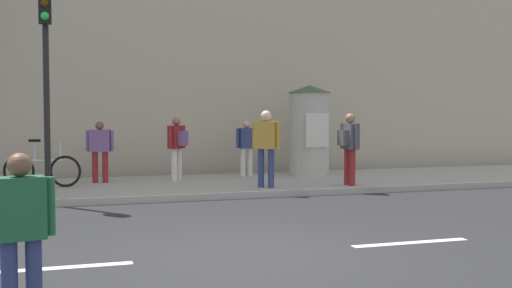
# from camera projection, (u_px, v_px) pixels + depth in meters

# --- Properties ---
(ground_plane) EXTENTS (80.00, 80.00, 0.00)m
(ground_plane) POSITION_uv_depth(u_px,v_px,m) (249.00, 254.00, 8.15)
(ground_plane) COLOR #232326
(sidewalk_curb) EXTENTS (36.00, 4.00, 0.15)m
(sidewalk_curb) POSITION_uv_depth(u_px,v_px,m) (164.00, 187.00, 14.81)
(sidewalk_curb) COLOR #9E9B93
(sidewalk_curb) RESTS_ON ground_plane
(lane_markings) EXTENTS (25.80, 0.16, 0.01)m
(lane_markings) POSITION_uv_depth(u_px,v_px,m) (249.00, 254.00, 8.15)
(lane_markings) COLOR silver
(lane_markings) RESTS_ON ground_plane
(traffic_light) EXTENTS (0.24, 0.45, 4.17)m
(traffic_light) POSITION_uv_depth(u_px,v_px,m) (46.00, 55.00, 12.21)
(traffic_light) COLOR black
(traffic_light) RESTS_ON sidewalk_curb
(poster_column) EXTENTS (1.18, 1.18, 2.43)m
(poster_column) POSITION_uv_depth(u_px,v_px,m) (309.00, 129.00, 16.90)
(poster_column) COLOR #B2ADA3
(poster_column) RESTS_ON sidewalk_curb
(pedestrian_in_red_top) EXTENTS (0.57, 0.32, 1.51)m
(pedestrian_in_red_top) POSITION_uv_depth(u_px,v_px,m) (21.00, 227.00, 5.38)
(pedestrian_in_red_top) COLOR navy
(pedestrian_in_red_top) RESTS_ON ground_plane
(pedestrian_in_light_jacket) EXTENTS (0.41, 0.65, 1.67)m
(pedestrian_in_light_jacket) POSITION_uv_depth(u_px,v_px,m) (349.00, 142.00, 14.48)
(pedestrian_in_light_jacket) COLOR maroon
(pedestrian_in_light_jacket) RESTS_ON sidewalk_curb
(pedestrian_with_bag) EXTENTS (0.53, 0.52, 1.74)m
(pedestrian_with_bag) POSITION_uv_depth(u_px,v_px,m) (266.00, 142.00, 14.04)
(pedestrian_with_bag) COLOR navy
(pedestrian_with_bag) RESTS_ON sidewalk_curb
(pedestrian_tallest) EXTENTS (0.65, 0.33, 1.48)m
(pedestrian_tallest) POSITION_uv_depth(u_px,v_px,m) (100.00, 147.00, 15.04)
(pedestrian_tallest) COLOR maroon
(pedestrian_tallest) RESTS_ON sidewalk_curb
(pedestrian_with_backpack) EXTENTS (0.61, 0.36, 1.48)m
(pedestrian_with_backpack) POSITION_uv_depth(u_px,v_px,m) (246.00, 144.00, 16.58)
(pedestrian_with_backpack) COLOR silver
(pedestrian_with_backpack) RESTS_ON sidewalk_curb
(pedestrian_in_dark_shirt) EXTENTS (0.54, 0.54, 1.59)m
(pedestrian_in_dark_shirt) POSITION_uv_depth(u_px,v_px,m) (177.00, 142.00, 15.50)
(pedestrian_in_dark_shirt) COLOR silver
(pedestrian_in_dark_shirt) RESTS_ON sidewalk_curb
(bicycle_leaning) EXTENTS (1.72, 0.56, 1.09)m
(bicycle_leaning) POSITION_uv_depth(u_px,v_px,m) (42.00, 170.00, 14.16)
(bicycle_leaning) COLOR black
(bicycle_leaning) RESTS_ON sidewalk_curb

